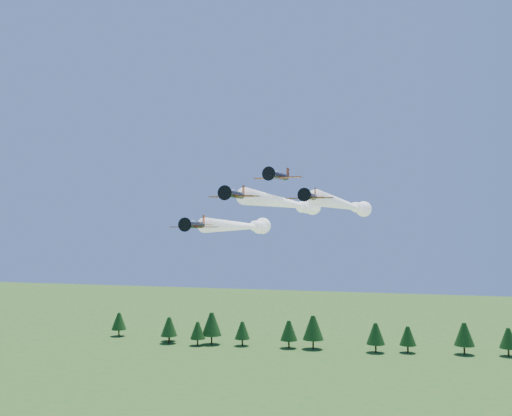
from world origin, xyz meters
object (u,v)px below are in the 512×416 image
(plane_lead, at_px, (290,204))
(plane_slot, at_px, (279,176))
(plane_right, at_px, (348,206))
(plane_left, at_px, (244,226))

(plane_lead, distance_m, plane_slot, 11.11)
(plane_right, bearing_deg, plane_lead, -125.75)
(plane_right, height_order, plane_slot, plane_slot)
(plane_left, height_order, plane_slot, plane_slot)
(plane_left, relative_size, plane_slot, 5.11)
(plane_lead, height_order, plane_left, plane_lead)
(plane_lead, xyz_separation_m, plane_slot, (0.29, -10.25, 4.26))
(plane_right, xyz_separation_m, plane_slot, (-9.17, -22.12, 4.25))
(plane_slot, bearing_deg, plane_right, 76.41)
(plane_left, bearing_deg, plane_lead, -32.75)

